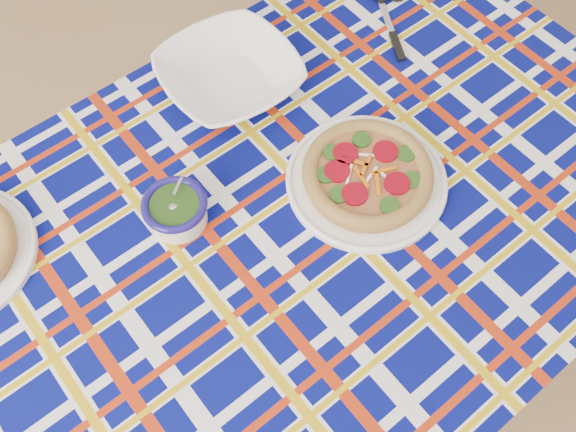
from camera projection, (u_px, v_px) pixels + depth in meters
dining_table at (291, 240)px, 1.13m from camera, size 1.46×0.96×0.66m
tablecloth at (291, 234)px, 1.11m from camera, size 1.49×0.99×0.09m
main_focaccia_plate at (368, 174)px, 1.09m from camera, size 0.33×0.33×0.06m
pesto_bowl at (176, 209)px, 1.05m from camera, size 0.13×0.13×0.06m
serving_bowl at (230, 76)px, 1.19m from camera, size 0.26×0.26×0.06m
table_knife at (386, 17)px, 1.31m from camera, size 0.10×0.18×0.01m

